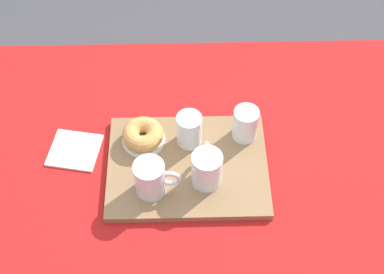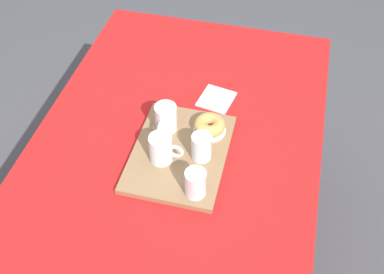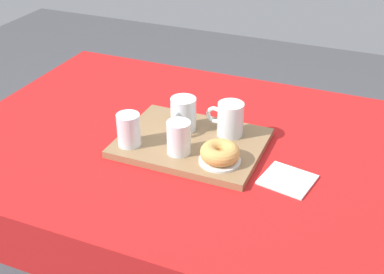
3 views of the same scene
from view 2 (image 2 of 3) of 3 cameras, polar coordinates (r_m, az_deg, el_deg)
ground_plane at (r=2.22m, az=-1.56°, el=-14.20°), size 6.00×6.00×0.00m
dining_table at (r=1.66m, az=-2.01°, el=-3.18°), size 1.49×0.98×0.76m
serving_tray at (r=1.55m, az=-1.48°, el=-1.97°), size 0.41×0.31×0.02m
tea_mug_left at (r=1.58m, az=-3.23°, el=2.24°), size 0.11×0.08×0.10m
tea_mug_right at (r=1.49m, az=-3.76°, el=-1.51°), size 0.08×0.11×0.10m
water_glass_near at (r=1.40m, az=0.42°, el=-5.74°), size 0.07×0.07×0.09m
water_glass_far at (r=1.49m, az=1.17°, el=-1.33°), size 0.07×0.07×0.09m
donut_plate_left at (r=1.60m, az=2.15°, el=0.85°), size 0.11×0.11×0.01m
sugar_donut_left at (r=1.58m, az=2.17°, el=1.48°), size 0.11×0.11×0.04m
paper_napkin at (r=1.74m, az=3.00°, el=4.66°), size 0.15×0.14×0.01m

